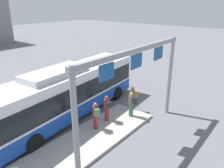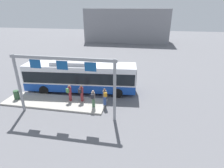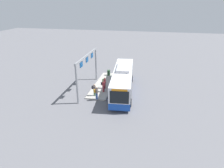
% 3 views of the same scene
% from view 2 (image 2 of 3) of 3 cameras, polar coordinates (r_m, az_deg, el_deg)
% --- Properties ---
extents(ground_plane, '(120.00, 120.00, 0.00)m').
position_cam_2_polar(ground_plane, '(20.53, -9.60, -2.17)').
color(ground_plane, slate).
extents(platform_curb, '(10.00, 2.80, 0.16)m').
position_cam_2_polar(platform_curb, '(18.65, -17.61, -5.43)').
color(platform_curb, '#B2ADA3').
rests_on(platform_curb, ground).
extents(bus_main, '(12.09, 3.57, 3.46)m').
position_cam_2_polar(bus_main, '(19.84, -9.96, 2.57)').
color(bus_main, '#1947AD').
rests_on(bus_main, ground).
extents(person_boarding, '(0.34, 0.52, 1.67)m').
position_cam_2_polar(person_boarding, '(16.47, -5.97, -4.50)').
color(person_boarding, '#476B4C').
rests_on(person_boarding, platform_curb).
extents(person_waiting_near, '(0.52, 0.60, 1.67)m').
position_cam_2_polar(person_waiting_near, '(16.74, -2.31, -3.91)').
color(person_waiting_near, '#334C8C').
rests_on(person_waiting_near, platform_curb).
extents(person_waiting_mid, '(0.49, 0.60, 1.67)m').
position_cam_2_polar(person_waiting_mid, '(17.63, -9.62, -2.78)').
color(person_waiting_mid, maroon).
rests_on(person_waiting_mid, platform_curb).
extents(person_waiting_far, '(0.51, 0.60, 1.67)m').
position_cam_2_polar(person_waiting_far, '(17.94, -13.25, -2.62)').
color(person_waiting_far, maroon).
rests_on(person_waiting_far, platform_curb).
extents(platform_sign_gantry, '(8.70, 0.24, 5.20)m').
position_cam_2_polar(platform_sign_gantry, '(14.81, -15.19, 2.85)').
color(platform_sign_gantry, gray).
rests_on(platform_sign_gantry, ground).
extents(station_building, '(21.68, 8.00, 8.42)m').
position_cam_2_polar(station_building, '(51.15, 4.77, 17.99)').
color(station_building, gray).
rests_on(station_building, ground).
extents(trash_bin, '(0.52, 0.52, 0.90)m').
position_cam_2_polar(trash_bin, '(20.35, -27.94, -3.04)').
color(trash_bin, '#2D5133').
rests_on(trash_bin, platform_curb).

